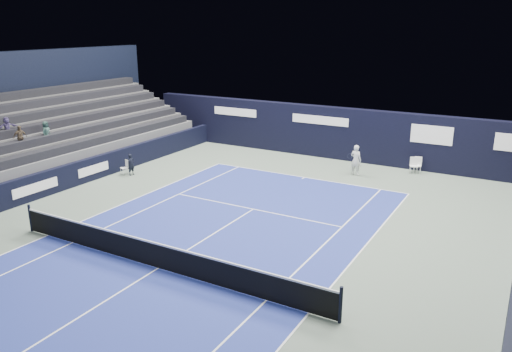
# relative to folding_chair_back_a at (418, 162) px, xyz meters

# --- Properties ---
(ground) EXTENTS (48.00, 48.00, 0.00)m
(ground) POSITION_rel_folding_chair_back_a_xyz_m (-4.99, -13.86, -0.59)
(ground) COLOR #57675B
(ground) RESTS_ON ground
(court_surface) EXTENTS (10.97, 23.77, 0.01)m
(court_surface) POSITION_rel_folding_chair_back_a_xyz_m (-4.99, -15.86, -0.58)
(court_surface) COLOR navy
(court_surface) RESTS_ON ground
(folding_chair_back_a) EXTENTS (0.43, 0.46, 0.88)m
(folding_chair_back_a) POSITION_rel_folding_chair_back_a_xyz_m (0.00, 0.00, 0.00)
(folding_chair_back_a) COLOR white
(folding_chair_back_a) RESTS_ON ground
(folding_chair_back_b) EXTENTS (0.51, 0.50, 0.90)m
(folding_chair_back_b) POSITION_rel_folding_chair_back_a_xyz_m (-0.15, -0.31, -0.07)
(folding_chair_back_b) COLOR white
(folding_chair_back_b) RESTS_ON ground
(line_judge_chair) EXTENTS (0.47, 0.46, 0.82)m
(line_judge_chair) POSITION_rel_folding_chair_back_a_xyz_m (-13.65, -8.26, -0.12)
(line_judge_chair) COLOR white
(line_judge_chair) RESTS_ON ground
(line_judge) EXTENTS (0.33, 0.46, 1.18)m
(line_judge) POSITION_rel_folding_chair_back_a_xyz_m (-13.31, -8.17, 0.01)
(line_judge) COLOR black
(line_judge) RESTS_ON ground
(court_markings) EXTENTS (11.03, 23.83, 0.00)m
(court_markings) POSITION_rel_folding_chair_back_a_xyz_m (-4.99, -15.86, -0.58)
(court_markings) COLOR white
(court_markings) RESTS_ON court_surface
(tennis_net) EXTENTS (12.90, 0.10, 1.10)m
(tennis_net) POSITION_rel_folding_chair_back_a_xyz_m (-4.99, -15.86, -0.08)
(tennis_net) COLOR black
(tennis_net) RESTS_ON ground
(back_sponsor_wall) EXTENTS (26.00, 0.63, 3.10)m
(back_sponsor_wall) POSITION_rel_folding_chair_back_a_xyz_m (-4.99, 0.64, 0.97)
(back_sponsor_wall) COLOR black
(back_sponsor_wall) RESTS_ON ground
(side_barrier_left) EXTENTS (0.33, 22.00, 1.20)m
(side_barrier_left) POSITION_rel_folding_chair_back_a_xyz_m (-14.49, -9.88, 0.01)
(side_barrier_left) COLOR black
(side_barrier_left) RESTS_ON ground
(spectator_stand) EXTENTS (6.00, 18.00, 6.40)m
(spectator_stand) POSITION_rel_folding_chair_back_a_xyz_m (-18.27, -8.86, 1.37)
(spectator_stand) COLOR #535356
(spectator_stand) RESTS_ON ground
(tennis_player) EXTENTS (0.65, 0.85, 1.66)m
(tennis_player) POSITION_rel_folding_chair_back_a_xyz_m (-2.82, -2.18, 0.25)
(tennis_player) COLOR silver
(tennis_player) RESTS_ON ground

